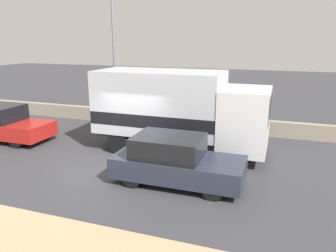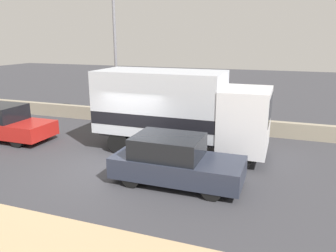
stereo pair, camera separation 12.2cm
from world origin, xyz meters
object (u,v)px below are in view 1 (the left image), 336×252
box_truck (177,109)px  car_hatchback (175,161)px  car_sedan_second (0,123)px  street_lamp (114,39)px

box_truck → car_hatchback: bearing=-72.9°
car_hatchback → car_sedan_second: bearing=168.4°
street_lamp → box_truck: bearing=-31.3°
box_truck → car_sedan_second: 8.13m
car_sedan_second → street_lamp: bearing=40.9°
car_hatchback → street_lamp: bearing=132.5°
street_lamp → car_hatchback: (4.86, -5.31, -3.66)m
box_truck → car_sedan_second: bearing=-172.4°
car_hatchback → car_sedan_second: (-8.89, 1.82, 0.02)m
street_lamp → car_hatchback: bearing=-47.5°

